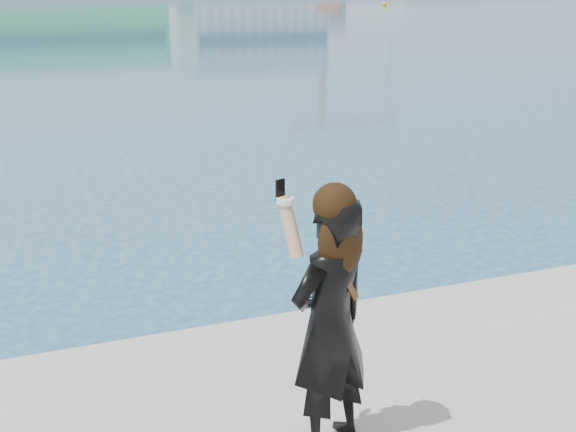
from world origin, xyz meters
The scene contains 2 objects.
buoy_near centered at (33.79, 63.38, 0.00)m, with size 0.50×0.50×0.50m, color #D9BA0B.
woman centered at (0.07, -0.76, 1.65)m, with size 0.69×0.57×1.69m.
Camera 1 is at (-1.45, -4.19, 3.57)m, focal length 45.00 mm.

